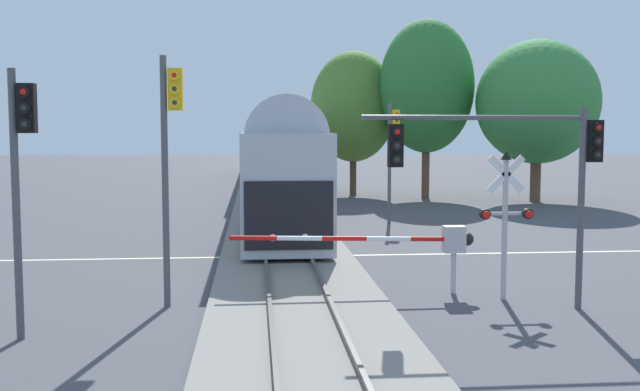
{
  "coord_description": "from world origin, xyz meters",
  "views": [
    {
      "loc": [
        -1.05,
        -25.0,
        4.29
      ],
      "look_at": [
        1.27,
        1.04,
        2.0
      ],
      "focal_mm": 41.35,
      "sensor_mm": 36.0,
      "label": 1
    }
  ],
  "objects_px": {
    "crossing_gate_near": "(425,241)",
    "crossing_signal_mast": "(506,209)",
    "commuter_train": "(270,154)",
    "maple_right_background": "(537,102)",
    "elm_centre_background": "(353,107)",
    "traffic_signal_median": "(170,141)",
    "oak_far_right": "(427,86)",
    "traffic_signal_far_side": "(393,143)",
    "traffic_signal_near_left": "(21,160)",
    "traffic_signal_near_right": "(516,157)"
  },
  "relations": [
    {
      "from": "crossing_gate_near",
      "to": "elm_centre_background",
      "type": "relative_size",
      "value": 0.67
    },
    {
      "from": "traffic_signal_far_side",
      "to": "crossing_signal_mast",
      "type": "bearing_deg",
      "value": -90.11
    },
    {
      "from": "traffic_signal_near_right",
      "to": "traffic_signal_far_side",
      "type": "relative_size",
      "value": 1.04
    },
    {
      "from": "traffic_signal_near_right",
      "to": "traffic_signal_median",
      "type": "distance_m",
      "value": 8.25
    },
    {
      "from": "traffic_signal_median",
      "to": "crossing_gate_near",
      "type": "bearing_deg",
      "value": 7.78
    },
    {
      "from": "commuter_train",
      "to": "oak_far_right",
      "type": "relative_size",
      "value": 5.36
    },
    {
      "from": "commuter_train",
      "to": "elm_centre_background",
      "type": "relative_size",
      "value": 6.35
    },
    {
      "from": "maple_right_background",
      "to": "oak_far_right",
      "type": "height_order",
      "value": "oak_far_right"
    },
    {
      "from": "traffic_signal_near_left",
      "to": "traffic_signal_median",
      "type": "relative_size",
      "value": 0.91
    },
    {
      "from": "maple_right_background",
      "to": "oak_far_right",
      "type": "xyz_separation_m",
      "value": [
        -6.11,
        2.9,
        1.07
      ]
    },
    {
      "from": "oak_far_right",
      "to": "traffic_signal_far_side",
      "type": "bearing_deg",
      "value": -109.74
    },
    {
      "from": "crossing_gate_near",
      "to": "traffic_signal_near_left",
      "type": "xyz_separation_m",
      "value": [
        -9.15,
        -3.47,
        2.31
      ]
    },
    {
      "from": "commuter_train",
      "to": "oak_far_right",
      "type": "bearing_deg",
      "value": -25.62
    },
    {
      "from": "maple_right_background",
      "to": "commuter_train",
      "type": "bearing_deg",
      "value": 154.47
    },
    {
      "from": "crossing_gate_near",
      "to": "traffic_signal_near_left",
      "type": "relative_size",
      "value": 1.16
    },
    {
      "from": "commuter_train",
      "to": "crossing_gate_near",
      "type": "height_order",
      "value": "commuter_train"
    },
    {
      "from": "traffic_signal_far_side",
      "to": "traffic_signal_near_left",
      "type": "distance_m",
      "value": 21.25
    },
    {
      "from": "crossing_gate_near",
      "to": "elm_centre_background",
      "type": "height_order",
      "value": "elm_centre_background"
    },
    {
      "from": "commuter_train",
      "to": "traffic_signal_near_left",
      "type": "distance_m",
      "value": 36.01
    },
    {
      "from": "maple_right_background",
      "to": "elm_centre_background",
      "type": "height_order",
      "value": "maple_right_background"
    },
    {
      "from": "crossing_gate_near",
      "to": "crossing_signal_mast",
      "type": "xyz_separation_m",
      "value": [
        1.87,
        -0.83,
        0.92
      ]
    },
    {
      "from": "traffic_signal_far_side",
      "to": "maple_right_background",
      "type": "bearing_deg",
      "value": 42.49
    },
    {
      "from": "traffic_signal_median",
      "to": "maple_right_background",
      "type": "bearing_deg",
      "value": 53.09
    },
    {
      "from": "maple_right_background",
      "to": "oak_far_right",
      "type": "relative_size",
      "value": 0.86
    },
    {
      "from": "traffic_signal_near_right",
      "to": "elm_centre_background",
      "type": "distance_m",
      "value": 31.85
    },
    {
      "from": "oak_far_right",
      "to": "maple_right_background",
      "type": "bearing_deg",
      "value": -25.39
    },
    {
      "from": "crossing_signal_mast",
      "to": "maple_right_background",
      "type": "height_order",
      "value": "maple_right_background"
    },
    {
      "from": "traffic_signal_near_left",
      "to": "maple_right_background",
      "type": "bearing_deg",
      "value": 52.13
    },
    {
      "from": "crossing_gate_near",
      "to": "elm_centre_background",
      "type": "distance_m",
      "value": 30.23
    },
    {
      "from": "crossing_gate_near",
      "to": "traffic_signal_near_left",
      "type": "bearing_deg",
      "value": -159.22
    },
    {
      "from": "traffic_signal_far_side",
      "to": "maple_right_background",
      "type": "height_order",
      "value": "maple_right_background"
    },
    {
      "from": "traffic_signal_far_side",
      "to": "oak_far_right",
      "type": "distance_m",
      "value": 13.87
    },
    {
      "from": "commuter_train",
      "to": "traffic_signal_median",
      "type": "relative_size",
      "value": 9.97
    },
    {
      "from": "traffic_signal_median",
      "to": "maple_right_background",
      "type": "relative_size",
      "value": 0.62
    },
    {
      "from": "crossing_signal_mast",
      "to": "elm_centre_background",
      "type": "xyz_separation_m",
      "value": [
        0.24,
        30.65,
        3.57
      ]
    },
    {
      "from": "traffic_signal_far_side",
      "to": "traffic_signal_near_right",
      "type": "bearing_deg",
      "value": -90.67
    },
    {
      "from": "traffic_signal_far_side",
      "to": "maple_right_background",
      "type": "relative_size",
      "value": 0.57
    },
    {
      "from": "commuter_train",
      "to": "traffic_signal_median",
      "type": "height_order",
      "value": "traffic_signal_median"
    },
    {
      "from": "crossing_signal_mast",
      "to": "traffic_signal_median",
      "type": "bearing_deg",
      "value": -179.62
    },
    {
      "from": "crossing_gate_near",
      "to": "traffic_signal_far_side",
      "type": "height_order",
      "value": "traffic_signal_far_side"
    },
    {
      "from": "traffic_signal_near_left",
      "to": "elm_centre_background",
      "type": "relative_size",
      "value": 0.58
    },
    {
      "from": "crossing_signal_mast",
      "to": "traffic_signal_far_side",
      "type": "height_order",
      "value": "traffic_signal_far_side"
    },
    {
      "from": "traffic_signal_median",
      "to": "commuter_train",
      "type": "bearing_deg",
      "value": 84.67
    },
    {
      "from": "commuter_train",
      "to": "maple_right_background",
      "type": "xyz_separation_m",
      "value": [
        15.95,
        -7.62,
        3.29
      ]
    },
    {
      "from": "crossing_signal_mast",
      "to": "commuter_train",
      "type": "bearing_deg",
      "value": 99.09
    },
    {
      "from": "traffic_signal_near_right",
      "to": "traffic_signal_median",
      "type": "xyz_separation_m",
      "value": [
        -8.17,
        1.07,
        0.38
      ]
    },
    {
      "from": "commuter_train",
      "to": "crossing_signal_mast",
      "type": "distance_m",
      "value": 33.31
    },
    {
      "from": "traffic_signal_near_left",
      "to": "traffic_signal_far_side",
      "type": "bearing_deg",
      "value": 58.67
    },
    {
      "from": "traffic_signal_far_side",
      "to": "traffic_signal_near_left",
      "type": "relative_size",
      "value": 1.0
    },
    {
      "from": "oak_far_right",
      "to": "crossing_gate_near",
      "type": "bearing_deg",
      "value": -103.27
    }
  ]
}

